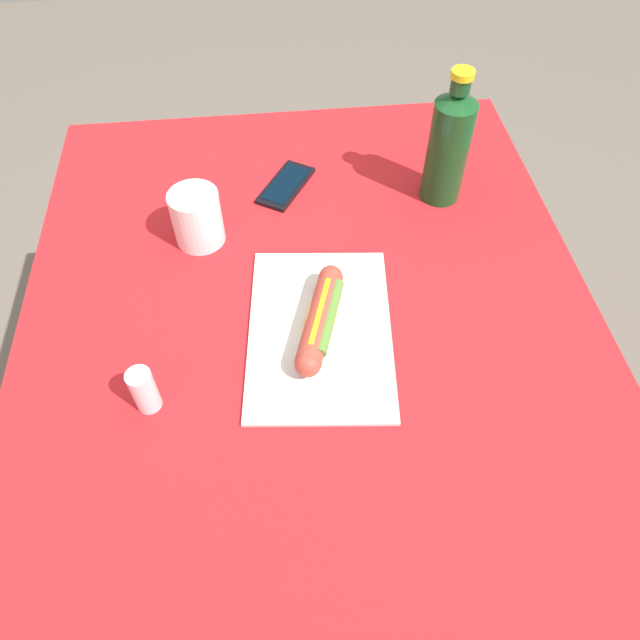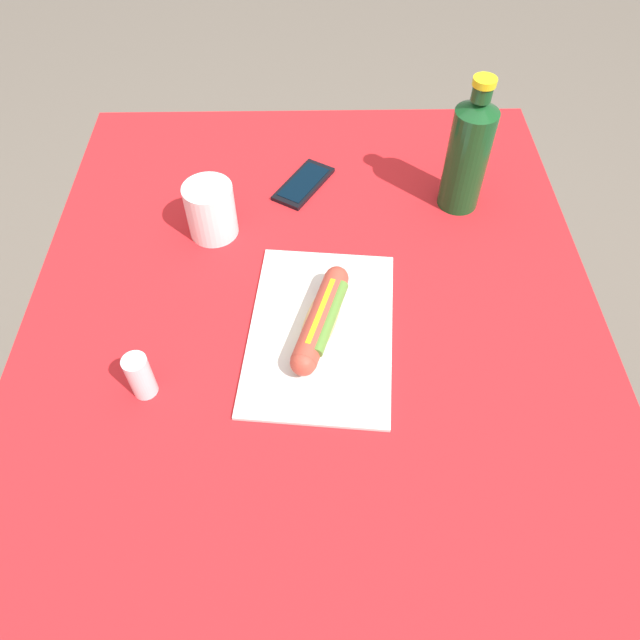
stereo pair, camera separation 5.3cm
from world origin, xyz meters
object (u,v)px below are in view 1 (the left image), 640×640
soda_bottle (449,145)px  hot_dog (321,319)px  salt_shaker (144,390)px  cell_phone (286,185)px  drinking_cup (197,218)px

soda_bottle → hot_dog: bearing=-40.9°
hot_dog → salt_shaker: salt_shaker is taller
cell_phone → salt_shaker: (0.47, -0.23, 0.03)m
drinking_cup → salt_shaker: 0.35m
soda_bottle → drinking_cup: (0.07, -0.46, -0.06)m
hot_dog → drinking_cup: 0.30m
cell_phone → soda_bottle: (0.06, 0.29, 0.11)m
hot_dog → soda_bottle: (-0.31, 0.27, 0.08)m
soda_bottle → salt_shaker: soda_bottle is taller
soda_bottle → salt_shaker: 0.67m
soda_bottle → salt_shaker: size_ratio=3.28×
drinking_cup → salt_shaker: bearing=-11.7°
soda_bottle → drinking_cup: size_ratio=2.51×
soda_bottle → drinking_cup: soda_bottle is taller
hot_dog → salt_shaker: (0.10, -0.26, 0.01)m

